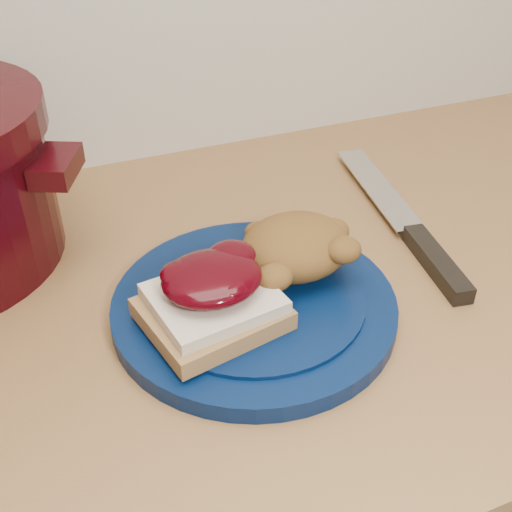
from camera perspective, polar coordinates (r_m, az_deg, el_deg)
name	(u,v)px	position (r m, az deg, el deg)	size (l,w,h in m)	color
plate	(254,306)	(0.60, -0.17, -4.47)	(0.26, 0.26, 0.02)	#041539
sandwich	(212,297)	(0.55, -3.91, -3.65)	(0.13, 0.12, 0.06)	olive
stuffing_mound	(296,246)	(0.61, 3.54, 0.86)	(0.11, 0.09, 0.05)	brown
chef_knife	(419,240)	(0.71, 14.26, 1.42)	(0.08, 0.32, 0.02)	black
butter_knife	(421,233)	(0.73, 14.42, 1.98)	(0.19, 0.01, 0.00)	silver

